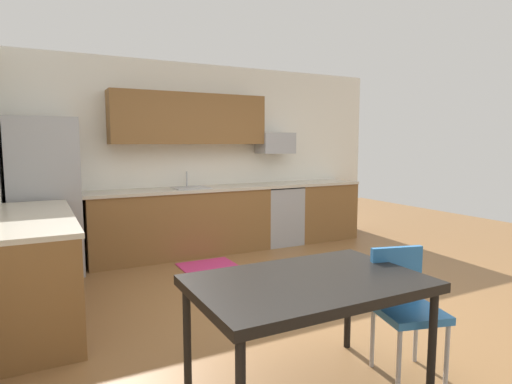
{
  "coord_description": "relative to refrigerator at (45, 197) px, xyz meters",
  "views": [
    {
      "loc": [
        -2.27,
        -3.36,
        1.57
      ],
      "look_at": [
        0.0,
        1.0,
        1.0
      ],
      "focal_mm": 29.92,
      "sensor_mm": 36.0,
      "label": 1
    }
  ],
  "objects": [
    {
      "name": "countertop_back",
      "position": [
        2.18,
        0.08,
        -0.01
      ],
      "size": [
        4.8,
        0.64,
        0.04
      ],
      "primitive_type": "cube",
      "color": "beige",
      "rests_on": "cabinet_run_back"
    },
    {
      "name": "chair_near_table",
      "position": [
        2.09,
        -3.57,
        -0.43
      ],
      "size": [
        0.49,
        0.49,
        0.85
      ],
      "color": "#2D72B7",
      "rests_on": "ground"
    },
    {
      "name": "cabinet_run_left",
      "position": [
        -0.12,
        -1.42,
        -0.48
      ],
      "size": [
        0.6,
        2.0,
        0.9
      ],
      "primitive_type": "cube",
      "color": "brown",
      "rests_on": "ground"
    },
    {
      "name": "floor_mat",
      "position": [
        1.81,
        -0.57,
        -0.92
      ],
      "size": [
        0.7,
        0.5,
        0.01
      ],
      "primitive_type": "cube",
      "color": "#CC3372",
      "rests_on": "ground"
    },
    {
      "name": "upper_cabinets_back",
      "position": [
        1.88,
        0.21,
        0.97
      ],
      "size": [
        2.2,
        0.34,
        0.7
      ],
      "primitive_type": "cube",
      "color": "brown"
    },
    {
      "name": "dining_table",
      "position": [
        1.35,
        -3.51,
        -0.24
      ],
      "size": [
        1.4,
        0.9,
        0.75
      ],
      "color": "black",
      "rests_on": "ground"
    },
    {
      "name": "ground_plane",
      "position": [
        2.18,
        -2.22,
        -0.93
      ],
      "size": [
        12.0,
        12.0,
        0.0
      ],
      "primitive_type": "plane",
      "color": "olive"
    },
    {
      "name": "sink_basin",
      "position": [
        1.83,
        0.08,
        -0.05
      ],
      "size": [
        0.48,
        0.4,
        0.14
      ],
      "primitive_type": "cube",
      "color": "#A5A8AD",
      "rests_on": "countertop_back"
    },
    {
      "name": "countertop_left",
      "position": [
        -0.12,
        -1.42,
        -0.01
      ],
      "size": [
        0.64,
        2.0,
        0.04
      ],
      "primitive_type": "cube",
      "color": "beige",
      "rests_on": "cabinet_run_left"
    },
    {
      "name": "cabinet_run_back_right",
      "position": [
        4.06,
        0.08,
        -0.48
      ],
      "size": [
        1.04,
        0.6,
        0.9
      ],
      "primitive_type": "cube",
      "color": "brown",
      "rests_on": "ground"
    },
    {
      "name": "cabinet_run_back",
      "position": [
        1.69,
        0.08,
        -0.48
      ],
      "size": [
        2.51,
        0.6,
        0.9
      ],
      "primitive_type": "cube",
      "color": "brown",
      "rests_on": "ground"
    },
    {
      "name": "oven_range",
      "position": [
        3.24,
        0.08,
        -0.47
      ],
      "size": [
        0.6,
        0.6,
        0.91
      ],
      "color": "#999BA0",
      "rests_on": "ground"
    },
    {
      "name": "wall_back",
      "position": [
        2.18,
        0.43,
        0.42
      ],
      "size": [
        5.8,
        0.1,
        2.7
      ],
      "primitive_type": "cube",
      "color": "white",
      "rests_on": "ground"
    },
    {
      "name": "microwave",
      "position": [
        3.24,
        0.18,
        0.63
      ],
      "size": [
        0.54,
        0.36,
        0.32
      ],
      "primitive_type": "cube",
      "color": "#9EA0A5"
    },
    {
      "name": "sink_faucet",
      "position": [
        1.83,
        0.26,
        0.11
      ],
      "size": [
        0.02,
        0.02,
        0.24
      ],
      "primitive_type": "cylinder",
      "color": "#B2B5BA",
      "rests_on": "countertop_back"
    },
    {
      "name": "refrigerator",
      "position": [
        0.0,
        0.0,
        0.0
      ],
      "size": [
        0.76,
        0.7,
        1.86
      ],
      "primitive_type": "cube",
      "color": "#9EA0A5",
      "rests_on": "ground"
    }
  ]
}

